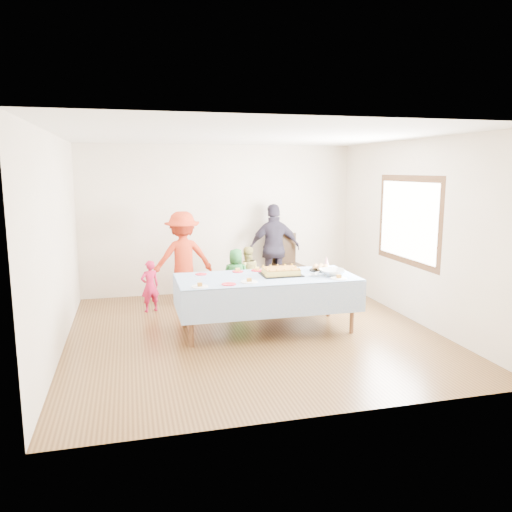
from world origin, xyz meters
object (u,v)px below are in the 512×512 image
(dining_chair, at_px, (287,260))
(birthday_cake, at_px, (281,272))
(adult_left, at_px, (183,258))
(party_table, at_px, (267,280))

(dining_chair, bearing_deg, birthday_cake, -117.17)
(birthday_cake, relative_size, adult_left, 0.36)
(birthday_cake, xyz_separation_m, adult_left, (-1.21, 1.66, -0.04))
(birthday_cake, distance_m, adult_left, 2.06)
(party_table, xyz_separation_m, birthday_cake, (0.22, 0.05, 0.10))
(party_table, height_order, adult_left, adult_left)
(dining_chair, bearing_deg, party_table, -121.99)
(birthday_cake, distance_m, dining_chair, 2.20)
(birthday_cake, bearing_deg, adult_left, 126.03)
(party_table, bearing_deg, birthday_cake, 11.44)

